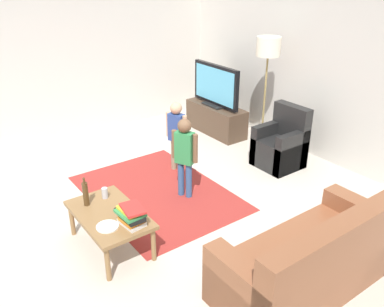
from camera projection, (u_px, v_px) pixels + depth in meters
name	position (u px, v px, depth m)	size (l,w,h in m)	color
ground	(152.00, 215.00, 4.91)	(7.80, 7.80, 0.00)	beige
wall_back	(325.00, 69.00, 5.94)	(6.00, 0.12, 2.70)	silver
wall_left	(52.00, 59.00, 6.53)	(0.12, 6.00, 2.70)	silver
area_rug	(157.00, 193.00, 5.37)	(2.20, 1.60, 0.01)	#9E2D28
tv_stand	(216.00, 119.00, 7.21)	(1.20, 0.44, 0.50)	#4C3828
tv	(216.00, 86.00, 6.95)	(1.10, 0.28, 0.71)	black
couch	(314.00, 263.00, 3.68)	(0.80, 1.80, 0.86)	brown
armchair	(282.00, 146.00, 6.01)	(0.60, 0.60, 0.90)	black
floor_lamp	(268.00, 53.00, 6.02)	(0.36, 0.36, 1.78)	#262626
child_near_tv	(176.00, 130.00, 5.72)	(0.33, 0.19, 1.03)	gray
child_center	(185.00, 151.00, 5.05)	(0.32, 0.21, 1.06)	#33598C
coffee_table	(109.00, 217.00, 4.21)	(1.00, 0.60, 0.42)	olive
book_stack	(132.00, 216.00, 3.96)	(0.31, 0.25, 0.20)	white
bottle	(86.00, 194.00, 4.27)	(0.06, 0.06, 0.32)	#4C3319
tv_remote	(122.00, 211.00, 4.21)	(0.17, 0.05, 0.02)	black
soda_can	(105.00, 193.00, 4.44)	(0.07, 0.07, 0.12)	silver
plate	(108.00, 227.00, 3.96)	(0.22, 0.22, 0.02)	white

